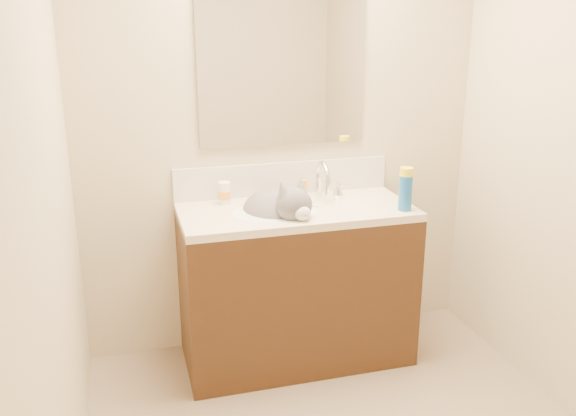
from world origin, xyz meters
TOP-DOWN VIEW (x-y plane):
  - room_shell at (0.00, 0.00)m, footprint 2.24×2.54m
  - vanity_cabinet at (0.00, 0.97)m, footprint 1.20×0.55m
  - counter_slab at (0.00, 0.97)m, footprint 1.20×0.55m
  - basin at (-0.12, 0.94)m, footprint 0.45×0.36m
  - faucet at (0.18, 1.11)m, footprint 0.28×0.20m
  - cat at (-0.09, 0.97)m, footprint 0.47×0.52m
  - backsplash at (0.00, 1.24)m, footprint 1.20×0.02m
  - mirror at (0.00, 1.24)m, footprint 0.90×0.02m
  - pill_bottle at (-0.34, 1.15)m, footprint 0.07×0.07m
  - pill_label at (-0.34, 1.15)m, footprint 0.07×0.07m
  - silver_jar at (-0.01, 1.16)m, footprint 0.06×0.06m
  - amber_bottle at (0.10, 1.16)m, footprint 0.04×0.04m
  - toothbrush at (0.06, 1.01)m, footprint 0.09×0.13m
  - toothbrush_head at (0.06, 1.01)m, footprint 0.03×0.03m
  - spray_can at (0.52, 0.79)m, footprint 0.09×0.09m
  - spray_cap at (0.52, 0.79)m, footprint 0.09×0.09m

SIDE VIEW (x-z plane):
  - vanity_cabinet at x=0.00m, z-range 0.00..0.82m
  - basin at x=-0.12m, z-range 0.72..0.86m
  - counter_slab at x=0.00m, z-range 0.82..0.86m
  - cat at x=-0.09m, z-range 0.67..1.02m
  - toothbrush at x=0.06m, z-range 0.86..0.87m
  - toothbrush_head at x=0.06m, z-range 0.86..0.88m
  - silver_jar at x=-0.01m, z-range 0.86..0.92m
  - pill_label at x=-0.34m, z-range 0.89..0.93m
  - amber_bottle at x=0.10m, z-range 0.86..0.95m
  - pill_bottle at x=-0.34m, z-range 0.86..0.98m
  - faucet at x=0.18m, z-range 0.84..1.05m
  - backsplash at x=0.00m, z-range 0.86..1.04m
  - spray_can at x=0.52m, z-range 0.86..1.05m
  - spray_cap at x=0.52m, z-range 1.04..1.08m
  - room_shell at x=0.00m, z-range 0.23..2.75m
  - mirror at x=0.00m, z-range 1.14..1.94m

